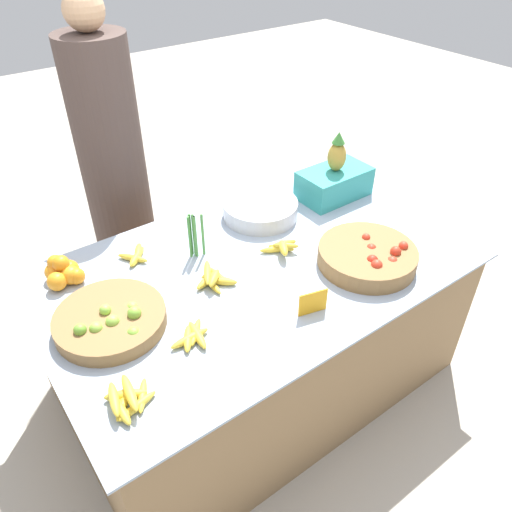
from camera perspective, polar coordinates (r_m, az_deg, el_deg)
The scene contains 15 objects.
ground_plane at distance 2.67m, azimuth -0.00°, elevation -13.50°, with size 12.00×12.00×0.00m, color #ADA599.
market_table at distance 2.40m, azimuth -0.00°, elevation -7.93°, with size 1.85×1.15×0.73m.
lime_bowl at distance 1.94m, azimuth -16.29°, elevation -7.01°, with size 0.41×0.41×0.09m.
tomato_basket at distance 2.20m, azimuth 12.63°, elevation -0.03°, with size 0.42×0.42×0.11m.
orange_pile at distance 2.20m, azimuth -21.06°, elevation -1.71°, with size 0.15×0.15×0.12m.
metal_bowl at distance 2.46m, azimuth 0.50°, elevation 5.39°, with size 0.37×0.37×0.08m.
price_sign at distance 1.91m, azimuth 6.47°, elevation -5.33°, with size 0.12×0.04×0.10m.
produce_crate at distance 2.64m, azimuth 8.94°, elevation 8.57°, with size 0.37×0.22×0.36m.
veg_bundle at distance 2.18m, azimuth -7.02°, elevation 2.31°, with size 0.07×0.04×0.21m.
banana_bunch_middle_left at distance 1.69m, azimuth -14.55°, elevation -15.59°, with size 0.16×0.17×0.06m.
banana_bunch_back_center at distance 2.06m, azimuth -4.86°, elevation -2.55°, with size 0.17×0.19×0.06m.
banana_bunch_front_left at distance 2.23m, azimuth 2.98°, elevation 1.05°, with size 0.19×0.15×0.06m.
banana_bunch_front_center at distance 2.25m, azimuth -13.53°, elevation 0.02°, with size 0.14×0.15×0.03m.
banana_bunch_front_right at distance 1.84m, azimuth -7.25°, elevation -9.07°, with size 0.17×0.16×0.03m.
vendor_person at distance 2.78m, azimuth -15.70°, elevation 8.35°, with size 0.33×0.33×1.71m.
Camera 1 is at (-1.00, -1.37, 2.07)m, focal length 35.00 mm.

